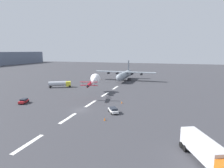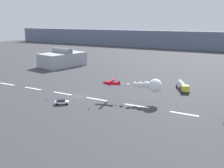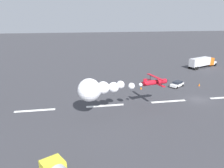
{
  "view_description": "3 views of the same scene",
  "coord_description": "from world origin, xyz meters",
  "px_view_note": "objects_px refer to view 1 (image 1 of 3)",
  "views": [
    {
      "loc": [
        -48.27,
        -24.7,
        17.02
      ],
      "look_at": [
        30.5,
        0.0,
        2.64
      ],
      "focal_mm": 30.64,
      "sensor_mm": 36.0,
      "label": 1
    },
    {
      "loc": [
        51.15,
        -69.48,
        25.29
      ],
      "look_at": [
        11.54,
        2.4,
        5.13
      ],
      "focal_mm": 41.87,
      "sensor_mm": 36.0,
      "label": 2
    },
    {
      "loc": [
        28.02,
        44.57,
        18.35
      ],
      "look_at": [
        19.68,
        -1.53,
        4.27
      ],
      "focal_mm": 36.62,
      "sensor_mm": 36.0,
      "label": 3
    }
  ],
  "objects_px": {
    "fuel_tanker_truck": "(60,84)",
    "traffic_cone_near": "(105,119)",
    "semi_truck_orange": "(208,153)",
    "followme_car_yellow": "(113,110)",
    "traffic_cone_far": "(122,102)",
    "stunt_biplane_red": "(95,79)",
    "cargo_transport_plane": "(124,75)",
    "airport_staff_sedan": "(24,101)"
  },
  "relations": [
    {
      "from": "traffic_cone_far",
      "to": "followme_car_yellow",
      "type": "bearing_deg",
      "value": -179.11
    },
    {
      "from": "followme_car_yellow",
      "to": "airport_staff_sedan",
      "type": "distance_m",
      "value": 30.97
    },
    {
      "from": "fuel_tanker_truck",
      "to": "followme_car_yellow",
      "type": "relative_size",
      "value": 2.23
    },
    {
      "from": "stunt_biplane_red",
      "to": "semi_truck_orange",
      "type": "xyz_separation_m",
      "value": [
        -42.6,
        -35.64,
        -3.4
      ]
    },
    {
      "from": "traffic_cone_near",
      "to": "airport_staff_sedan",
      "type": "bearing_deg",
      "value": 77.36
    },
    {
      "from": "fuel_tanker_truck",
      "to": "airport_staff_sedan",
      "type": "bearing_deg",
      "value": -171.93
    },
    {
      "from": "stunt_biplane_red",
      "to": "traffic_cone_near",
      "type": "distance_m",
      "value": 33.23
    },
    {
      "from": "cargo_transport_plane",
      "to": "fuel_tanker_truck",
      "type": "distance_m",
      "value": 37.52
    },
    {
      "from": "semi_truck_orange",
      "to": "followme_car_yellow",
      "type": "bearing_deg",
      "value": 46.51
    },
    {
      "from": "semi_truck_orange",
      "to": "fuel_tanker_truck",
      "type": "xyz_separation_m",
      "value": [
        48.02,
        55.55,
        -0.36
      ]
    },
    {
      "from": "semi_truck_orange",
      "to": "traffic_cone_far",
      "type": "distance_m",
      "value": 36.25
    },
    {
      "from": "stunt_biplane_red",
      "to": "airport_staff_sedan",
      "type": "bearing_deg",
      "value": 144.61
    },
    {
      "from": "cargo_transport_plane",
      "to": "stunt_biplane_red",
      "type": "xyz_separation_m",
      "value": [
        -34.24,
        4.06,
        2.13
      ]
    },
    {
      "from": "airport_staff_sedan",
      "to": "stunt_biplane_red",
      "type": "bearing_deg",
      "value": -35.39
    },
    {
      "from": "stunt_biplane_red",
      "to": "fuel_tanker_truck",
      "type": "distance_m",
      "value": 20.98
    },
    {
      "from": "cargo_transport_plane",
      "to": "semi_truck_orange",
      "type": "relative_size",
      "value": 2.68
    },
    {
      "from": "fuel_tanker_truck",
      "to": "airport_staff_sedan",
      "type": "height_order",
      "value": "fuel_tanker_truck"
    },
    {
      "from": "fuel_tanker_truck",
      "to": "traffic_cone_far",
      "type": "relative_size",
      "value": 13.43
    },
    {
      "from": "semi_truck_orange",
      "to": "traffic_cone_near",
      "type": "distance_m",
      "value": 24.82
    },
    {
      "from": "cargo_transport_plane",
      "to": "stunt_biplane_red",
      "type": "bearing_deg",
      "value": 173.24
    },
    {
      "from": "cargo_transport_plane",
      "to": "airport_staff_sedan",
      "type": "xyz_separation_m",
      "value": [
        -56.7,
        20.02,
        -2.57
      ]
    },
    {
      "from": "stunt_biplane_red",
      "to": "traffic_cone_far",
      "type": "relative_size",
      "value": 25.37
    },
    {
      "from": "stunt_biplane_red",
      "to": "airport_staff_sedan",
      "type": "height_order",
      "value": "stunt_biplane_red"
    },
    {
      "from": "cargo_transport_plane",
      "to": "traffic_cone_far",
      "type": "xyz_separation_m",
      "value": [
        -47.19,
        -10.79,
        -3.0
      ]
    },
    {
      "from": "semi_truck_orange",
      "to": "fuel_tanker_truck",
      "type": "relative_size",
      "value": 1.32
    },
    {
      "from": "cargo_transport_plane",
      "to": "semi_truck_orange",
      "type": "bearing_deg",
      "value": -157.66
    },
    {
      "from": "stunt_biplane_red",
      "to": "fuel_tanker_truck",
      "type": "height_order",
      "value": "stunt_biplane_red"
    },
    {
      "from": "cargo_transport_plane",
      "to": "followme_car_yellow",
      "type": "distance_m",
      "value": 58.36
    },
    {
      "from": "cargo_transport_plane",
      "to": "traffic_cone_far",
      "type": "height_order",
      "value": "cargo_transport_plane"
    },
    {
      "from": "cargo_transport_plane",
      "to": "semi_truck_orange",
      "type": "distance_m",
      "value": 83.08
    },
    {
      "from": "stunt_biplane_red",
      "to": "semi_truck_orange",
      "type": "bearing_deg",
      "value": -140.08
    },
    {
      "from": "airport_staff_sedan",
      "to": "traffic_cone_far",
      "type": "height_order",
      "value": "airport_staff_sedan"
    },
    {
      "from": "traffic_cone_near",
      "to": "stunt_biplane_red",
      "type": "bearing_deg",
      "value": 26.64
    },
    {
      "from": "semi_truck_orange",
      "to": "traffic_cone_near",
      "type": "height_order",
      "value": "semi_truck_orange"
    },
    {
      "from": "fuel_tanker_truck",
      "to": "traffic_cone_near",
      "type": "xyz_separation_m",
      "value": [
        -34.77,
        -34.63,
        -1.38
      ]
    },
    {
      "from": "semi_truck_orange",
      "to": "stunt_biplane_red",
      "type": "bearing_deg",
      "value": 39.92
    },
    {
      "from": "semi_truck_orange",
      "to": "followme_car_yellow",
      "type": "relative_size",
      "value": 2.94
    },
    {
      "from": "airport_staff_sedan",
      "to": "traffic_cone_far",
      "type": "bearing_deg",
      "value": -72.84
    },
    {
      "from": "airport_staff_sedan",
      "to": "semi_truck_orange",
      "type": "bearing_deg",
      "value": -111.32
    },
    {
      "from": "cargo_transport_plane",
      "to": "airport_staff_sedan",
      "type": "height_order",
      "value": "cargo_transport_plane"
    },
    {
      "from": "traffic_cone_near",
      "to": "traffic_cone_far",
      "type": "xyz_separation_m",
      "value": [
        16.39,
        -0.13,
        0.0
      ]
    },
    {
      "from": "traffic_cone_near",
      "to": "traffic_cone_far",
      "type": "bearing_deg",
      "value": -0.45
    }
  ]
}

